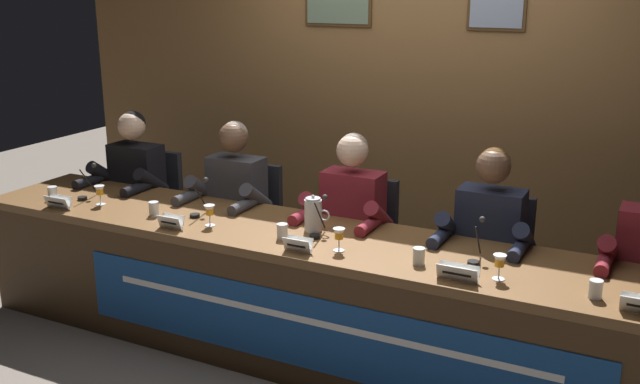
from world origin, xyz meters
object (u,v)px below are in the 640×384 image
at_px(water_cup_right, 419,257).
at_px(juice_glass_right, 500,262).
at_px(juice_glass_center, 339,235).
at_px(chair_left, 248,233).
at_px(nameplate_center, 298,245).
at_px(microphone_center, 318,223).
at_px(juice_glass_far_left, 100,192).
at_px(water_pitcher_central, 313,214).
at_px(water_cup_far_right, 595,290).
at_px(nameplate_right, 458,273).
at_px(water_cup_left, 154,209).
at_px(chair_center, 360,253).
at_px(nameplate_far_left, 58,202).
at_px(panelist_left, 230,202).
at_px(panelist_far_left, 130,186).
at_px(chair_right, 491,276).
at_px(panelist_right, 485,242).
at_px(microphone_left, 198,203).
at_px(microphone_right, 476,248).
at_px(microphone_far_left, 86,187).
at_px(panelist_center, 347,220).
at_px(water_cup_far_left, 53,194).
at_px(water_cup_center, 282,232).
at_px(conference_table, 311,281).
at_px(nameplate_left, 171,222).
at_px(chair_far_left, 151,216).
at_px(juice_glass_left, 210,211).

bearing_deg(water_cup_right, juice_glass_right, -1.91).
bearing_deg(juice_glass_center, chair_left, 144.69).
relative_size(nameplate_center, microphone_center, 0.71).
distance_m(juice_glass_far_left, water_pitcher_central, 1.43).
bearing_deg(water_cup_far_right, nameplate_right, -171.68).
distance_m(water_cup_left, microphone_center, 1.05).
distance_m(juice_glass_right, water_cup_right, 0.40).
xyz_separation_m(chair_center, water_cup_far_right, (1.46, -0.75, 0.34)).
bearing_deg(chair_left, nameplate_far_left, -134.61).
distance_m(juice_glass_far_left, panelist_left, 0.82).
xyz_separation_m(panelist_far_left, chair_right, (2.51, 0.20, -0.28)).
bearing_deg(chair_center, juice_glass_far_left, -155.71).
height_order(chair_left, panelist_right, panelist_right).
height_order(microphone_left, microphone_right, same).
distance_m(chair_center, nameplate_right, 1.25).
distance_m(microphone_far_left, panelist_right, 2.54).
relative_size(microphone_left, panelist_right, 0.17).
bearing_deg(microphone_left, panelist_center, 24.44).
height_order(microphone_center, chair_right, microphone_center).
xyz_separation_m(water_cup_left, nameplate_center, (1.07, -0.15, 0.00)).
height_order(juice_glass_center, chair_right, chair_right).
xyz_separation_m(water_cup_far_left, panelist_center, (1.85, 0.52, -0.06)).
height_order(panelist_far_left, panelist_left, same).
bearing_deg(juice_glass_right, water_cup_center, 178.62).
relative_size(conference_table, juice_glass_center, 36.09).
height_order(nameplate_far_left, juice_glass_right, juice_glass_right).
xyz_separation_m(chair_center, nameplate_right, (0.86, -0.83, 0.34)).
xyz_separation_m(chair_left, microphone_center, (0.83, -0.57, 0.37)).
distance_m(microphone_left, chair_right, 1.78).
distance_m(conference_table, water_cup_left, 1.09).
relative_size(microphone_left, water_cup_right, 2.54).
height_order(water_cup_left, microphone_left, microphone_left).
bearing_deg(microphone_far_left, nameplate_left, -15.40).
relative_size(chair_far_left, juice_glass_far_left, 7.41).
height_order(chair_left, water_cup_left, chair_left).
bearing_deg(panelist_far_left, water_cup_far_right, -9.86).
bearing_deg(microphone_far_left, nameplate_far_left, -90.04).
bearing_deg(panelist_right, microphone_right, -83.39).
bearing_deg(juice_glass_left, chair_left, 105.65).
bearing_deg(microphone_center, conference_table, -85.12).
xyz_separation_m(chair_far_left, juice_glass_left, (1.03, -0.70, 0.38)).
bearing_deg(water_cup_far_left, juice_glass_far_left, 8.25).
bearing_deg(nameplate_center, chair_far_left, 153.43).
distance_m(conference_table, microphone_right, 0.93).
height_order(chair_left, juice_glass_center, chair_left).
height_order(microphone_far_left, water_pitcher_central, microphone_far_left).
xyz_separation_m(water_cup_center, microphone_center, (0.15, 0.13, 0.04)).
height_order(microphone_left, water_cup_center, microphone_left).
bearing_deg(panelist_far_left, panelist_left, 0.00).
bearing_deg(water_cup_left, chair_center, 33.45).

